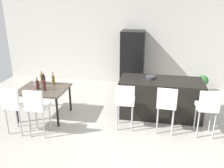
{
  "coord_description": "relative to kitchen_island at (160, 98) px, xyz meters",
  "views": [
    {
      "loc": [
        0.21,
        -4.77,
        2.72
      ],
      "look_at": [
        -0.73,
        0.38,
        0.85
      ],
      "focal_mm": 37.74,
      "sensor_mm": 36.0,
      "label": 1
    }
  ],
  "objects": [
    {
      "name": "bar_chair_left",
      "position": [
        -0.76,
        -0.82,
        0.24
      ],
      "size": [
        0.42,
        0.42,
        1.05
      ],
      "color": "white",
      "rests_on": "ground_plane"
    },
    {
      "name": "bar_chair_right",
      "position": [
        0.93,
        -0.82,
        0.24
      ],
      "size": [
        0.41,
        0.41,
        1.05
      ],
      "color": "white",
      "rests_on": "ground_plane"
    },
    {
      "name": "back_wall",
      "position": [
        -0.41,
        2.3,
        0.99
      ],
      "size": [
        10.0,
        0.12,
        2.9
      ],
      "primitive_type": "cube",
      "color": "beige",
      "rests_on": "ground_plane"
    },
    {
      "name": "refrigerator",
      "position": [
        -0.87,
        1.86,
        0.46
      ],
      "size": [
        0.72,
        0.68,
        1.84
      ],
      "primitive_type": "cube",
      "color": "black",
      "rests_on": "ground_plane"
    },
    {
      "name": "wine_glass_far",
      "position": [
        -3.13,
        -0.17,
        0.4
      ],
      "size": [
        0.07,
        0.07,
        0.17
      ],
      "color": "silver",
      "rests_on": "dining_table"
    },
    {
      "name": "dining_chair_near",
      "position": [
        -3.01,
        -1.41,
        0.24
      ],
      "size": [
        0.42,
        0.42,
        1.05
      ],
      "color": "white",
      "rests_on": "ground_plane"
    },
    {
      "name": "wine_bottle_inner",
      "position": [
        -2.62,
        -0.29,
        0.4
      ],
      "size": [
        0.07,
        0.07,
        0.32
      ],
      "color": "brown",
      "rests_on": "dining_table"
    },
    {
      "name": "potted_plant",
      "position": [
        1.33,
        1.85,
        -0.16
      ],
      "size": [
        0.33,
        0.33,
        0.53
      ],
      "color": "#38383D",
      "rests_on": "ground_plane"
    },
    {
      "name": "wine_glass_left",
      "position": [
        -3.06,
        -0.38,
        0.4
      ],
      "size": [
        0.07,
        0.07,
        0.17
      ],
      "color": "silver",
      "rests_on": "dining_table"
    },
    {
      "name": "bar_chair_middle",
      "position": [
        0.11,
        -0.82,
        0.24
      ],
      "size": [
        0.42,
        0.42,
        1.05
      ],
      "color": "white",
      "rests_on": "ground_plane"
    },
    {
      "name": "dining_table",
      "position": [
        -2.76,
        -0.58,
        0.21
      ],
      "size": [
        1.11,
        0.95,
        0.74
      ],
      "color": "#4C4238",
      "rests_on": "ground_plane"
    },
    {
      "name": "ground_plane",
      "position": [
        -0.41,
        -0.67,
        -0.46
      ],
      "size": [
        10.0,
        10.0,
        0.0
      ],
      "primitive_type": "plane",
      "color": "#ADA89E"
    },
    {
      "name": "wine_bottle_right",
      "position": [
        -2.66,
        -0.7,
        0.41
      ],
      "size": [
        0.06,
        0.06,
        0.32
      ],
      "color": "#471E19",
      "rests_on": "dining_table"
    },
    {
      "name": "wine_bottle_middle",
      "position": [
        -2.87,
        -0.29,
        0.39
      ],
      "size": [
        0.08,
        0.08,
        0.28
      ],
      "color": "black",
      "rests_on": "dining_table"
    },
    {
      "name": "fruit_bowl",
      "position": [
        -0.26,
        0.05,
        0.5
      ],
      "size": [
        0.23,
        0.23,
        0.07
      ],
      "primitive_type": "cylinder",
      "color": "#333338",
      "rests_on": "kitchen_island"
    },
    {
      "name": "kitchen_island",
      "position": [
        0.0,
        0.0,
        0.0
      ],
      "size": [
        1.96,
        0.88,
        0.92
      ],
      "primitive_type": "cube",
      "color": "black",
      "rests_on": "ground_plane"
    },
    {
      "name": "wine_bottle_near",
      "position": [
        -2.98,
        -0.17,
        0.39
      ],
      "size": [
        0.07,
        0.07,
        0.29
      ],
      "color": "brown",
      "rests_on": "dining_table"
    },
    {
      "name": "dining_chair_far",
      "position": [
        -2.5,
        -1.41,
        0.24
      ],
      "size": [
        0.4,
        0.4,
        1.05
      ],
      "color": "white",
      "rests_on": "ground_plane"
    },
    {
      "name": "wine_bottle_corner",
      "position": [
        -2.86,
        -0.64,
        0.39
      ],
      "size": [
        0.08,
        0.08,
        0.27
      ],
      "color": "#471E19",
      "rests_on": "dining_table"
    }
  ]
}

